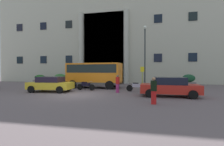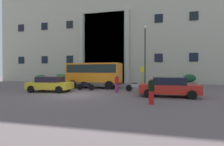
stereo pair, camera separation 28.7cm
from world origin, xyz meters
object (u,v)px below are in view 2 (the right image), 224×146
(motorcycle_near_kerb, at_px, (136,87))
(pedestrian_child_trailing, at_px, (151,91))
(hedge_planter_far_west, at_px, (61,79))
(parked_sedan_second, at_px, (50,84))
(bus_stop_sign, at_px, (142,74))
(orange_minibus, at_px, (94,73))
(pedestrian_woman_with_bag, at_px, (117,84))
(hedge_planter_west, at_px, (41,79))
(motorcycle_far_end, at_px, (85,86))
(lamppost_plaza_centre, at_px, (145,51))
(parked_hatchback_near, at_px, (168,87))
(hedge_planter_entrance_right, at_px, (189,80))

(motorcycle_near_kerb, xyz_separation_m, pedestrian_child_trailing, (1.31, -5.64, 0.32))
(hedge_planter_far_west, distance_m, parked_sedan_second, 10.60)
(bus_stop_sign, height_order, pedestrian_child_trailing, bus_stop_sign)
(orange_minibus, relative_size, pedestrian_woman_with_bag, 3.88)
(hedge_planter_west, height_order, motorcycle_far_end, hedge_planter_west)
(hedge_planter_far_west, xyz_separation_m, pedestrian_child_trailing, (13.62, -13.42, 0.07))
(motorcycle_near_kerb, bearing_deg, pedestrian_woman_with_bag, -142.38)
(orange_minibus, bearing_deg, hedge_planter_far_west, 146.54)
(orange_minibus, distance_m, pedestrian_woman_with_bag, 4.91)
(hedge_planter_far_west, relative_size, pedestrian_woman_with_bag, 1.31)
(hedge_planter_far_west, bearing_deg, motorcycle_near_kerb, -32.29)
(hedge_planter_west, distance_m, motorcycle_far_end, 13.20)
(motorcycle_far_end, bearing_deg, lamppost_plaza_centre, 47.42)
(lamppost_plaza_centre, bearing_deg, parked_hatchback_near, -75.59)
(hedge_planter_far_west, height_order, hedge_planter_west, hedge_planter_far_west)
(hedge_planter_entrance_right, relative_size, lamppost_plaza_centre, 0.22)
(orange_minibus, distance_m, parked_sedan_second, 5.18)
(bus_stop_sign, xyz_separation_m, pedestrian_woman_with_bag, (-2.00, -5.33, -0.71))
(hedge_planter_far_west, relative_size, pedestrian_child_trailing, 1.33)
(hedge_planter_entrance_right, height_order, parked_hatchback_near, hedge_planter_entrance_right)
(hedge_planter_entrance_right, distance_m, lamppost_plaza_centre, 7.00)
(hedge_planter_west, distance_m, parked_sedan_second, 12.52)
(hedge_planter_entrance_right, height_order, lamppost_plaza_centre, lamppost_plaza_centre)
(bus_stop_sign, relative_size, motorcycle_far_end, 1.24)
(orange_minibus, height_order, motorcycle_near_kerb, orange_minibus)
(lamppost_plaza_centre, bearing_deg, bus_stop_sign, -109.35)
(hedge_planter_entrance_right, distance_m, motorcycle_far_end, 13.44)
(bus_stop_sign, height_order, parked_sedan_second, bus_stop_sign)
(orange_minibus, distance_m, pedestrian_child_trailing, 10.22)
(hedge_planter_entrance_right, bearing_deg, hedge_planter_west, 178.89)
(parked_sedan_second, relative_size, pedestrian_woman_with_bag, 2.53)
(orange_minibus, bearing_deg, pedestrian_child_trailing, -49.27)
(bus_stop_sign, xyz_separation_m, lamppost_plaza_centre, (0.29, 0.82, 2.84))
(motorcycle_far_end, distance_m, motorcycle_near_kerb, 5.14)
(motorcycle_far_end, relative_size, pedestrian_woman_with_bag, 1.23)
(bus_stop_sign, height_order, hedge_planter_entrance_right, bus_stop_sign)
(lamppost_plaza_centre, bearing_deg, hedge_planter_west, 170.69)
(parked_sedan_second, relative_size, pedestrian_child_trailing, 2.57)
(orange_minibus, xyz_separation_m, bus_stop_sign, (5.31, 1.82, -0.16))
(hedge_planter_entrance_right, relative_size, pedestrian_child_trailing, 1.04)
(motorcycle_far_end, relative_size, pedestrian_child_trailing, 1.24)
(motorcycle_far_end, bearing_deg, pedestrian_woman_with_bag, -12.09)
(orange_minibus, distance_m, parked_hatchback_near, 9.00)
(hedge_planter_far_west, xyz_separation_m, hedge_planter_entrance_right, (18.49, -0.46, 0.01))
(pedestrian_child_trailing, xyz_separation_m, pedestrian_woman_with_bag, (-2.95, 4.52, 0.01))
(orange_minibus, height_order, pedestrian_woman_with_bag, orange_minibus)
(orange_minibus, xyz_separation_m, motorcycle_near_kerb, (4.96, -2.39, -1.21))
(hedge_planter_west, xyz_separation_m, lamppost_plaza_centre, (16.54, -2.71, 3.72))
(parked_sedan_second, distance_m, motorcycle_near_kerb, 8.02)
(motorcycle_far_end, relative_size, lamppost_plaza_centre, 0.26)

